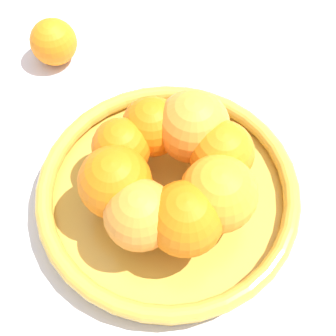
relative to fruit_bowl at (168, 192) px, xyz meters
The scene contains 4 objects.
ground_plane 0.02m from the fruit_bowl, ahead, with size 4.00×4.00×0.00m, color silver.
fruit_bowl is the anchor object (origin of this frame).
orange_pile 0.06m from the fruit_bowl, 105.59° to the left, with size 0.19×0.19×0.08m.
stray_orange 0.28m from the fruit_bowl, 90.16° to the right, with size 0.07×0.07×0.07m, color orange.
Camera 1 is at (0.15, 0.21, 0.50)m, focal length 50.00 mm.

